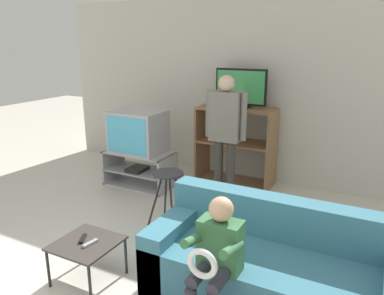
% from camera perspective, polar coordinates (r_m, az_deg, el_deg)
% --- Properties ---
extents(wall_back, '(6.40, 0.06, 2.60)m').
position_cam_1_polar(wall_back, '(5.46, 9.06, 8.48)').
color(wall_back, beige).
rests_on(wall_back, ground_plane).
extents(tv_stand, '(0.97, 0.50, 0.49)m').
position_cam_1_polar(tv_stand, '(5.37, -7.99, -3.22)').
color(tv_stand, '#A8A8AD').
rests_on(tv_stand, ground_plane).
extents(television_main, '(0.71, 0.55, 0.58)m').
position_cam_1_polar(television_main, '(5.24, -8.22, 2.42)').
color(television_main, '#B2B2B7').
rests_on(television_main, tv_stand).
extents(media_shelf, '(1.09, 0.49, 1.10)m').
position_cam_1_polar(media_shelf, '(5.35, 6.64, 0.36)').
color(media_shelf, '#8E6642').
rests_on(media_shelf, ground_plane).
extents(television_flat, '(0.73, 0.20, 0.53)m').
position_cam_1_polar(television_flat, '(5.20, 7.43, 8.80)').
color(television_flat, black).
rests_on(television_flat, media_shelf).
extents(folding_stool, '(0.37, 0.39, 0.66)m').
position_cam_1_polar(folding_stool, '(4.00, -3.65, -5.58)').
color(folding_stool, black).
rests_on(folding_stool, ground_plane).
extents(snack_table, '(0.50, 0.50, 0.36)m').
position_cam_1_polar(snack_table, '(3.38, -15.74, -14.25)').
color(snack_table, '#38332D').
rests_on(snack_table, ground_plane).
extents(remote_control_black, '(0.10, 0.14, 0.02)m').
position_cam_1_polar(remote_control_black, '(3.40, -16.30, -13.17)').
color(remote_control_black, black).
rests_on(remote_control_black, snack_table).
extents(remote_control_white, '(0.06, 0.15, 0.02)m').
position_cam_1_polar(remote_control_white, '(3.32, -15.23, -13.89)').
color(remote_control_white, gray).
rests_on(remote_control_white, snack_table).
extents(couch, '(1.92, 0.80, 0.79)m').
position_cam_1_polar(couch, '(3.10, 12.15, -17.95)').
color(couch, teal).
rests_on(couch, ground_plane).
extents(person_standing_adult, '(0.53, 0.20, 1.61)m').
position_cam_1_polar(person_standing_adult, '(4.59, 5.12, 3.09)').
color(person_standing_adult, '#3D3833').
rests_on(person_standing_adult, ground_plane).
extents(person_seated_child, '(0.33, 0.43, 0.99)m').
position_cam_1_polar(person_seated_child, '(2.63, 3.56, -16.21)').
color(person_seated_child, '#2D2D38').
rests_on(person_seated_child, ground_plane).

